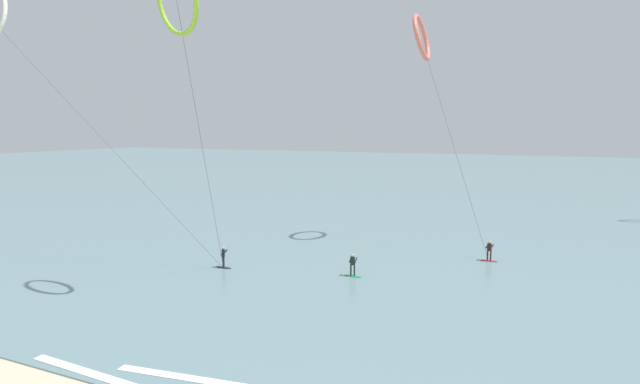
{
  "coord_description": "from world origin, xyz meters",
  "views": [
    {
      "loc": [
        13.24,
        -7.97,
        11.01
      ],
      "look_at": [
        0.0,
        21.58,
        6.85
      ],
      "focal_mm": 28.11,
      "sensor_mm": 36.0,
      "label": 1
    }
  ],
  "objects_px": {
    "surfer_crimson": "(489,252)",
    "kite_coral": "(422,38)",
    "surfer_emerald": "(353,267)",
    "surfer_charcoal": "(223,259)"
  },
  "relations": [
    {
      "from": "surfer_crimson",
      "to": "kite_coral",
      "type": "relative_size",
      "value": 0.08
    },
    {
      "from": "surfer_emerald",
      "to": "surfer_charcoal",
      "type": "bearing_deg",
      "value": 10.53
    },
    {
      "from": "surfer_charcoal",
      "to": "kite_coral",
      "type": "distance_m",
      "value": 26.71
    },
    {
      "from": "surfer_emerald",
      "to": "kite_coral",
      "type": "height_order",
      "value": "kite_coral"
    },
    {
      "from": "surfer_charcoal",
      "to": "kite_coral",
      "type": "height_order",
      "value": "kite_coral"
    },
    {
      "from": "surfer_emerald",
      "to": "kite_coral",
      "type": "bearing_deg",
      "value": -97.8
    },
    {
      "from": "surfer_crimson",
      "to": "surfer_charcoal",
      "type": "relative_size",
      "value": 1.0
    },
    {
      "from": "surfer_emerald",
      "to": "kite_coral",
      "type": "relative_size",
      "value": 0.08
    },
    {
      "from": "surfer_crimson",
      "to": "kite_coral",
      "type": "distance_m",
      "value": 20.35
    },
    {
      "from": "kite_coral",
      "to": "surfer_emerald",
      "type": "bearing_deg",
      "value": 172.6
    }
  ]
}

